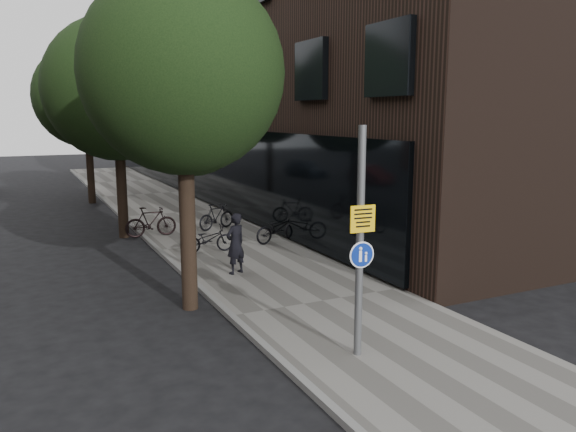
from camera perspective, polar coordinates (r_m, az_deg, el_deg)
ground at (r=10.65m, az=11.47°, el=-14.44°), size 120.00×120.00×0.00m
sidewalk at (r=19.19m, az=-6.32°, el=-2.91°), size 4.50×60.00×0.12m
curb_edge at (r=18.58m, az=-12.87°, el=-3.54°), size 0.15×60.00×0.13m
building_right_dark_brick at (r=33.29m, az=0.08°, el=18.18°), size 12.00×40.00×18.00m
street_tree_near at (r=12.76m, az=-10.47°, el=13.22°), size 4.40×4.40×7.50m
street_tree_mid at (r=21.05m, az=-16.88°, el=11.73°), size 5.00×5.00×7.80m
street_tree_far at (r=29.97m, az=-19.73°, el=11.01°), size 5.00×5.00×7.80m
signpost at (r=9.93m, az=7.31°, el=-2.69°), size 0.48×0.14×4.12m
pedestrian at (r=15.33m, az=-5.36°, el=-2.80°), size 0.72×0.60×1.68m
parked_bike_facade_near at (r=19.10m, az=-1.01°, el=-1.25°), size 1.93×1.04×0.96m
parked_bike_facade_far at (r=21.41m, az=-7.28°, el=-0.04°), size 1.70×1.02×0.99m
parked_bike_curb_near at (r=17.87m, az=-8.10°, el=-2.34°), size 1.66×0.67×0.85m
parked_bike_curb_far at (r=20.52m, az=-13.76°, el=-0.58°), size 1.81×0.57×1.08m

